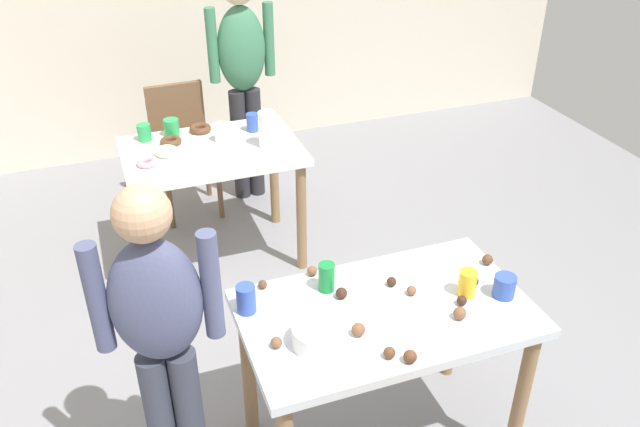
# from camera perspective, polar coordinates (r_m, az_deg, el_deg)

# --- Properties ---
(ground_plane) EXTENTS (6.40, 6.40, 0.00)m
(ground_plane) POSITION_cam_1_polar(r_m,az_deg,el_deg) (3.20, 3.18, -16.92)
(ground_plane) COLOR gray
(dining_table_near) EXTENTS (1.12, 0.66, 0.75)m
(dining_table_near) POSITION_cam_1_polar(r_m,az_deg,el_deg) (2.65, 5.63, -10.19)
(dining_table_near) COLOR silver
(dining_table_near) RESTS_ON ground_plane
(dining_table_far) EXTENTS (1.01, 0.69, 0.75)m
(dining_table_far) POSITION_cam_1_polar(r_m,az_deg,el_deg) (3.89, -9.24, 3.99)
(dining_table_far) COLOR white
(dining_table_far) RESTS_ON ground_plane
(chair_far_table) EXTENTS (0.42, 0.42, 0.87)m
(chair_far_table) POSITION_cam_1_polar(r_m,az_deg,el_deg) (4.56, -11.86, 6.10)
(chair_far_table) COLOR brown
(chair_far_table) RESTS_ON ground_plane
(person_girl_near) EXTENTS (0.46, 0.25, 1.41)m
(person_girl_near) POSITION_cam_1_polar(r_m,az_deg,el_deg) (2.41, -13.64, -9.75)
(person_girl_near) COLOR #383D4C
(person_girl_near) RESTS_ON ground_plane
(person_adult_far) EXTENTS (0.45, 0.22, 1.58)m
(person_adult_far) POSITION_cam_1_polar(r_m,az_deg,el_deg) (4.48, -6.73, 12.41)
(person_adult_far) COLOR #28282D
(person_adult_far) RESTS_ON ground_plane
(mixing_bowl) EXTENTS (0.19, 0.19, 0.08)m
(mixing_bowl) POSITION_cam_1_polar(r_m,az_deg,el_deg) (2.39, -0.12, -10.52)
(mixing_bowl) COLOR white
(mixing_bowl) RESTS_ON dining_table_near
(soda_can) EXTENTS (0.07, 0.07, 0.12)m
(soda_can) POSITION_cam_1_polar(r_m,az_deg,el_deg) (2.62, 0.57, -5.54)
(soda_can) COLOR #198438
(soda_can) RESTS_ON dining_table_near
(fork_near) EXTENTS (0.17, 0.02, 0.01)m
(fork_near) POSITION_cam_1_polar(r_m,az_deg,el_deg) (2.57, 5.33, -8.26)
(fork_near) COLOR silver
(fork_near) RESTS_ON dining_table_near
(cup_near_0) EXTENTS (0.09, 0.09, 0.09)m
(cup_near_0) POSITION_cam_1_polar(r_m,az_deg,el_deg) (2.70, 15.70, -6.10)
(cup_near_0) COLOR #3351B2
(cup_near_0) RESTS_ON dining_table_near
(cup_near_1) EXTENTS (0.07, 0.07, 0.11)m
(cup_near_1) POSITION_cam_1_polar(r_m,az_deg,el_deg) (2.67, 12.66, -5.91)
(cup_near_1) COLOR yellow
(cup_near_1) RESTS_ON dining_table_near
(cup_near_2) EXTENTS (0.08, 0.08, 0.12)m
(cup_near_2) POSITION_cam_1_polar(r_m,az_deg,el_deg) (2.54, -6.44, -7.34)
(cup_near_2) COLOR #3351B2
(cup_near_2) RESTS_ON dining_table_near
(cake_ball_0) EXTENTS (0.05, 0.05, 0.05)m
(cake_ball_0) POSITION_cam_1_polar(r_m,az_deg,el_deg) (2.56, 12.03, -8.46)
(cake_ball_0) COLOR brown
(cake_ball_0) RESTS_ON dining_table_near
(cake_ball_1) EXTENTS (0.04, 0.04, 0.04)m
(cake_ball_1) POSITION_cam_1_polar(r_m,az_deg,el_deg) (2.73, -0.68, -5.01)
(cake_ball_1) COLOR brown
(cake_ball_1) RESTS_ON dining_table_near
(cake_ball_2) EXTENTS (0.04, 0.04, 0.04)m
(cake_ball_2) POSITION_cam_1_polar(r_m,az_deg,el_deg) (2.68, 6.23, -5.90)
(cake_ball_2) COLOR #3D2319
(cake_ball_2) RESTS_ON dining_table_near
(cake_ball_3) EXTENTS (0.05, 0.05, 0.05)m
(cake_ball_3) POSITION_cam_1_polar(r_m,az_deg,el_deg) (2.61, 1.87, -6.92)
(cake_ball_3) COLOR #3D2319
(cake_ball_3) RESTS_ON dining_table_near
(cake_ball_4) EXTENTS (0.04, 0.04, 0.04)m
(cake_ball_4) POSITION_cam_1_polar(r_m,az_deg,el_deg) (2.63, 12.20, -7.39)
(cake_ball_4) COLOR #3D2319
(cake_ball_4) RESTS_ON dining_table_near
(cake_ball_5) EXTENTS (0.05, 0.05, 0.05)m
(cake_ball_5) POSITION_cam_1_polar(r_m,az_deg,el_deg) (2.44, 3.35, -10.02)
(cake_ball_5) COLOR brown
(cake_ball_5) RESTS_ON dining_table_near
(cake_ball_6) EXTENTS (0.04, 0.04, 0.04)m
(cake_ball_6) POSITION_cam_1_polar(r_m,az_deg,el_deg) (2.74, 13.14, -5.73)
(cake_ball_6) COLOR #3D2319
(cake_ball_6) RESTS_ON dining_table_near
(cake_ball_7) EXTENTS (0.04, 0.04, 0.04)m
(cake_ball_7) POSITION_cam_1_polar(r_m,az_deg,el_deg) (2.36, 6.04, -11.92)
(cake_ball_7) COLOR brown
(cake_ball_7) RESTS_ON dining_table_near
(cake_ball_8) EXTENTS (0.05, 0.05, 0.05)m
(cake_ball_8) POSITION_cam_1_polar(r_m,az_deg,el_deg) (2.88, 14.32, -3.90)
(cake_ball_8) COLOR brown
(cake_ball_8) RESTS_ON dining_table_near
(cake_ball_9) EXTENTS (0.04, 0.04, 0.04)m
(cake_ball_9) POSITION_cam_1_polar(r_m,az_deg,el_deg) (2.67, -5.00, -6.15)
(cake_ball_9) COLOR brown
(cake_ball_9) RESTS_ON dining_table_near
(cake_ball_10) EXTENTS (0.04, 0.04, 0.04)m
(cake_ball_10) POSITION_cam_1_polar(r_m,az_deg,el_deg) (2.40, -3.81, -11.10)
(cake_ball_10) COLOR brown
(cake_ball_10) RESTS_ON dining_table_near
(cake_ball_11) EXTENTS (0.04, 0.04, 0.04)m
(cake_ball_11) POSITION_cam_1_polar(r_m,az_deg,el_deg) (2.65, 7.95, -6.64)
(cake_ball_11) COLOR brown
(cake_ball_11) RESTS_ON dining_table_near
(cake_ball_12) EXTENTS (0.05, 0.05, 0.05)m
(cake_ball_12) POSITION_cam_1_polar(r_m,az_deg,el_deg) (2.35, 7.83, -12.19)
(cake_ball_12) COLOR brown
(cake_ball_12) RESTS_ON dining_table_near
(pitcher_far) EXTENTS (0.10, 0.10, 0.21)m
(pitcher_far) POSITION_cam_1_polar(r_m,az_deg,el_deg) (3.78, -4.59, 7.29)
(pitcher_far) COLOR white
(pitcher_far) RESTS_ON dining_table_far
(cup_far_0) EXTENTS (0.08, 0.08, 0.10)m
(cup_far_0) POSITION_cam_1_polar(r_m,az_deg,el_deg) (4.00, -15.00, 6.80)
(cup_far_0) COLOR green
(cup_far_0) RESTS_ON dining_table_far
(cup_far_1) EXTENTS (0.07, 0.07, 0.11)m
(cup_far_1) POSITION_cam_1_polar(r_m,az_deg,el_deg) (4.01, -5.89, 7.87)
(cup_far_1) COLOR #3351B2
(cup_far_1) RESTS_ON dining_table_far
(cup_far_2) EXTENTS (0.09, 0.09, 0.10)m
(cup_far_2) POSITION_cam_1_polar(r_m,az_deg,el_deg) (4.02, -12.75, 7.28)
(cup_far_2) COLOR green
(cup_far_2) RESTS_ON dining_table_far
(cup_far_3) EXTENTS (0.09, 0.09, 0.11)m
(cup_far_3) POSITION_cam_1_polar(r_m,az_deg,el_deg) (3.90, -8.49, 6.97)
(cup_far_3) COLOR white
(cup_far_3) RESTS_ON dining_table_far
(donut_far_0) EXTENTS (0.12, 0.12, 0.04)m
(donut_far_0) POSITION_cam_1_polar(r_m,az_deg,el_deg) (3.93, -12.80, 6.15)
(donut_far_0) COLOR brown
(donut_far_0) RESTS_ON dining_table_far
(donut_far_1) EXTENTS (0.13, 0.13, 0.04)m
(donut_far_1) POSITION_cam_1_polar(r_m,az_deg,el_deg) (4.06, -10.34, 7.25)
(donut_far_1) COLOR brown
(donut_far_1) RESTS_ON dining_table_far
(donut_far_2) EXTENTS (0.13, 0.13, 0.04)m
(donut_far_2) POSITION_cam_1_polar(r_m,az_deg,el_deg) (3.81, -13.19, 5.27)
(donut_far_2) COLOR white
(donut_far_2) RESTS_ON dining_table_far
(donut_far_3) EXTENTS (0.11, 0.11, 0.03)m
(donut_far_3) POSITION_cam_1_polar(r_m,az_deg,el_deg) (3.71, -14.78, 4.31)
(donut_far_3) COLOR pink
(donut_far_3) RESTS_ON dining_table_far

